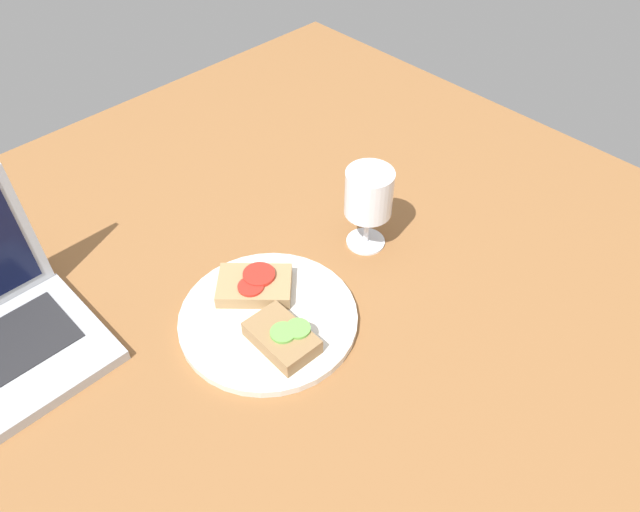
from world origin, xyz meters
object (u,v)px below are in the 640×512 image
(plate, at_px, (268,318))
(wine_glass, at_px, (369,195))
(sandwich_with_tomato, at_px, (255,285))
(sandwich_with_cucumber, at_px, (282,337))

(plate, bearing_deg, wine_glass, 3.94)
(plate, relative_size, sandwich_with_tomato, 2.00)
(plate, distance_m, sandwich_with_cucumber, 0.06)
(wine_glass, bearing_deg, sandwich_with_cucumber, -164.46)
(plate, height_order, wine_glass, wine_glass)
(sandwich_with_cucumber, relative_size, sandwich_with_tomato, 0.79)
(sandwich_with_tomato, bearing_deg, plate, -110.27)
(sandwich_with_tomato, bearing_deg, wine_glass, -9.89)
(plate, relative_size, sandwich_with_cucumber, 2.55)
(sandwich_with_cucumber, distance_m, wine_glass, 0.26)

